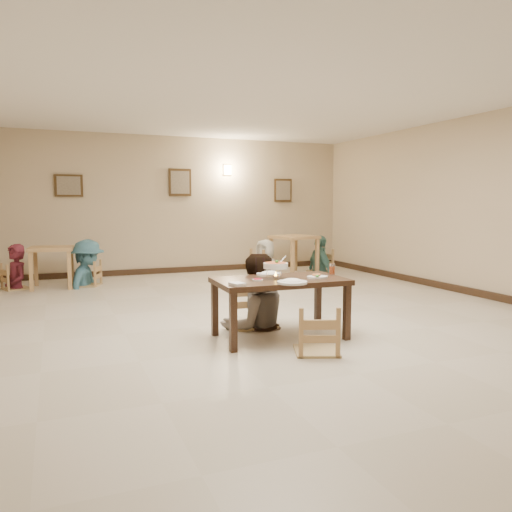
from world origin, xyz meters
name	(u,v)px	position (x,y,z in m)	size (l,w,h in m)	color
floor	(263,321)	(0.00, 0.00, 0.00)	(10.00, 10.00, 0.00)	beige
ceiling	(263,86)	(0.00, 0.00, 3.00)	(10.00, 10.00, 0.00)	silver
wall_back	(175,205)	(0.00, 5.00, 1.50)	(10.00, 10.00, 0.00)	#C4AF8F
wall_right	(496,206)	(4.00, 0.00, 1.50)	(10.00, 10.00, 0.00)	#C4AF8F
baseboard_back	(177,270)	(0.00, 4.97, 0.06)	(8.00, 0.06, 0.12)	black
baseboard_right	(490,296)	(3.97, 0.00, 0.06)	(0.06, 10.00, 0.12)	black
picture_a	(69,186)	(-2.20, 4.96, 1.90)	(0.55, 0.04, 0.45)	#392612
picture_b	(180,182)	(0.10, 4.96, 2.00)	(0.50, 0.04, 0.60)	#392612
picture_c	(283,190)	(2.60, 4.96, 1.85)	(0.45, 0.04, 0.55)	#392612
wall_sconce	(227,170)	(1.20, 4.96, 2.30)	(0.16, 0.05, 0.22)	#FFD88C
main_table	(280,285)	(-0.14, -0.83, 0.61)	(1.49, 0.86, 0.69)	#392417
chair_far	(253,283)	(-0.22, -0.19, 0.54)	(0.51, 0.51, 1.09)	tan
chair_near	(317,307)	(-0.02, -1.49, 0.47)	(0.45, 0.45, 0.95)	tan
main_diner	(255,254)	(-0.21, -0.25, 0.92)	(0.89, 0.70, 1.84)	gray
curry_warmer	(276,266)	(-0.19, -0.81, 0.83)	(0.31, 0.28, 0.25)	silver
rice_plate_far	(269,274)	(-0.14, -0.53, 0.70)	(0.31, 0.31, 0.07)	white
rice_plate_near	(292,282)	(-0.17, -1.20, 0.70)	(0.32, 0.32, 0.07)	white
fried_plate	(317,276)	(0.28, -0.95, 0.71)	(0.25, 0.25, 0.05)	white
chili_dish	(258,280)	(-0.44, -0.90, 0.70)	(0.12, 0.12, 0.02)	white
napkin_cutlery	(237,284)	(-0.75, -1.10, 0.70)	(0.18, 0.26, 0.03)	white
drink_glass	(332,270)	(0.57, -0.79, 0.75)	(0.07, 0.07, 0.13)	white
bg_table_left	(52,254)	(-2.57, 3.85, 0.62)	(0.82, 0.82, 0.75)	tan
bg_table_right	(294,242)	(2.36, 3.86, 0.69)	(1.02, 1.02, 0.84)	tan
bg_chair_ll	(15,265)	(-3.18, 3.93, 0.44)	(0.41, 0.41, 0.88)	tan
bg_chair_lr	(87,262)	(-1.96, 3.82, 0.45)	(0.42, 0.42, 0.90)	tan
bg_chair_rl	(265,250)	(1.71, 3.93, 0.53)	(0.50, 0.50, 1.07)	tan
bg_chair_rr	(320,251)	(3.02, 3.85, 0.49)	(0.46, 0.46, 0.98)	tan
bg_diner_a	(14,244)	(-3.18, 3.93, 0.82)	(0.59, 0.39, 1.63)	maroon
bg_diner_b	(86,239)	(-1.96, 3.82, 0.87)	(1.13, 0.65, 1.74)	teal
bg_diner_c	(265,239)	(1.71, 3.93, 0.77)	(0.75, 0.49, 1.53)	silver
bg_diner_d	(321,235)	(3.02, 3.85, 0.83)	(0.97, 0.40, 1.65)	#4E8880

